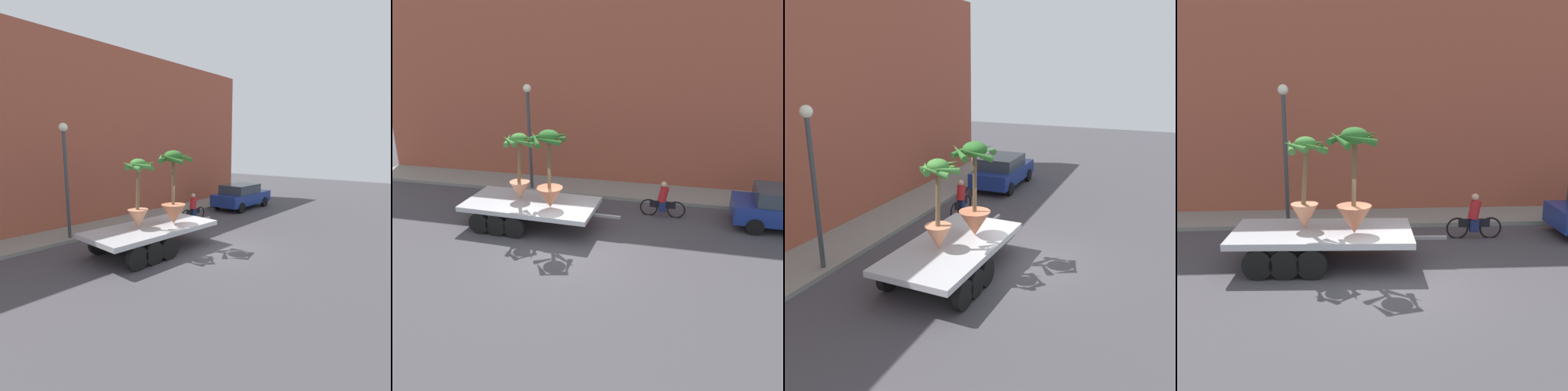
% 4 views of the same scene
% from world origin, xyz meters
% --- Properties ---
extents(ground_plane, '(60.00, 60.00, 0.00)m').
position_xyz_m(ground_plane, '(0.00, 0.00, 0.00)').
color(ground_plane, '#423F44').
extents(sidewalk, '(24.00, 2.20, 0.15)m').
position_xyz_m(sidewalk, '(0.00, 6.10, 0.07)').
color(sidewalk, gray).
rests_on(sidewalk, ground).
extents(building_facade, '(24.00, 1.20, 9.22)m').
position_xyz_m(building_facade, '(0.00, 7.80, 4.61)').
color(building_facade, '#9E4C38').
rests_on(building_facade, ground).
extents(flatbed_trailer, '(6.07, 2.68, 0.98)m').
position_xyz_m(flatbed_trailer, '(-2.11, 1.63, 0.76)').
color(flatbed_trailer, '#B7BABF').
rests_on(flatbed_trailer, ground).
extents(potted_palm_rear, '(1.31, 1.26, 2.61)m').
position_xyz_m(potted_palm_rear, '(-2.33, 1.80, 2.23)').
color(potted_palm_rear, tan).
rests_on(potted_palm_rear, flatbed_trailer).
extents(potted_palm_middle, '(1.48, 1.48, 2.90)m').
position_xyz_m(potted_palm_middle, '(-0.98, 1.30, 2.23)').
color(potted_palm_middle, '#B26647').
rests_on(potted_palm_middle, flatbed_trailer).
extents(cyclist, '(1.84, 0.35, 1.54)m').
position_xyz_m(cyclist, '(3.02, 3.66, 0.67)').
color(cyclist, black).
rests_on(cyclist, ground).
extents(street_lamp, '(0.36, 0.36, 4.83)m').
position_xyz_m(street_lamp, '(-3.25, 5.30, 3.23)').
color(street_lamp, '#383D42').
rests_on(street_lamp, sidewalk).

